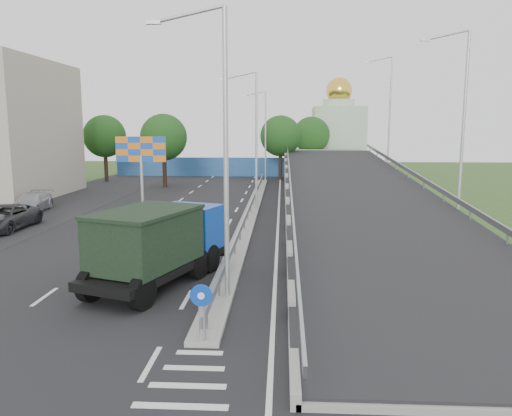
# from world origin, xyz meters

# --- Properties ---
(ground) EXTENTS (160.00, 160.00, 0.00)m
(ground) POSITION_xyz_m (0.00, 0.00, 0.00)
(ground) COLOR #2D4C1E
(ground) RESTS_ON ground
(road_surface) EXTENTS (26.00, 90.00, 0.04)m
(road_surface) POSITION_xyz_m (-3.00, 20.00, 0.00)
(road_surface) COLOR black
(road_surface) RESTS_ON ground
(parking_strip) EXTENTS (8.00, 90.00, 0.05)m
(parking_strip) POSITION_xyz_m (-16.00, 20.00, 0.00)
(parking_strip) COLOR black
(parking_strip) RESTS_ON ground
(median) EXTENTS (1.00, 44.00, 0.20)m
(median) POSITION_xyz_m (0.00, 24.00, 0.10)
(median) COLOR gray
(median) RESTS_ON ground
(overpass_ramp) EXTENTS (10.00, 50.00, 3.50)m
(overpass_ramp) POSITION_xyz_m (7.50, 24.00, 1.75)
(overpass_ramp) COLOR gray
(overpass_ramp) RESTS_ON ground
(median_guardrail) EXTENTS (0.09, 44.00, 0.71)m
(median_guardrail) POSITION_xyz_m (0.00, 24.00, 0.75)
(median_guardrail) COLOR gray
(median_guardrail) RESTS_ON median
(sign_bollard) EXTENTS (0.64, 0.23, 1.67)m
(sign_bollard) POSITION_xyz_m (0.00, 2.17, 1.03)
(sign_bollard) COLOR black
(sign_bollard) RESTS_ON median
(lamp_post_near) EXTENTS (2.74, 0.18, 10.08)m
(lamp_post_near) POSITION_xyz_m (0.11, 6.00, 5.81)
(lamp_post_near) COLOR #B2B5B7
(lamp_post_near) RESTS_ON median
(lamp_post_mid) EXTENTS (2.74, 0.18, 10.08)m
(lamp_post_mid) POSITION_xyz_m (0.11, 26.00, 5.81)
(lamp_post_mid) COLOR #B2B5B7
(lamp_post_mid) RESTS_ON median
(lamp_post_far) EXTENTS (2.74, 0.18, 10.08)m
(lamp_post_far) POSITION_xyz_m (0.11, 46.00, 5.81)
(lamp_post_far) COLOR #B2B5B7
(lamp_post_far) RESTS_ON median
(blue_wall) EXTENTS (30.00, 0.50, 2.40)m
(blue_wall) POSITION_xyz_m (-4.00, 52.00, 1.20)
(blue_wall) COLOR #274F91
(blue_wall) RESTS_ON ground
(church) EXTENTS (7.00, 7.00, 13.80)m
(church) POSITION_xyz_m (10.00, 60.00, 5.31)
(church) COLOR #B2CCAD
(church) RESTS_ON ground
(billboard) EXTENTS (4.00, 0.24, 5.50)m
(billboard) POSITION_xyz_m (-9.00, 28.00, 4.19)
(billboard) COLOR #B2B5B7
(billboard) RESTS_ON ground
(tree_left_mid) EXTENTS (4.80, 4.80, 7.60)m
(tree_left_mid) POSITION_xyz_m (-10.00, 40.00, 5.18)
(tree_left_mid) COLOR black
(tree_left_mid) RESTS_ON ground
(tree_median_far) EXTENTS (4.80, 4.80, 7.60)m
(tree_median_far) POSITION_xyz_m (2.00, 48.00, 5.18)
(tree_median_far) COLOR black
(tree_median_far) RESTS_ON ground
(tree_left_far) EXTENTS (4.80, 4.80, 7.60)m
(tree_left_far) POSITION_xyz_m (-18.00, 45.00, 5.18)
(tree_left_far) COLOR black
(tree_left_far) RESTS_ON ground
(tree_ramp_far) EXTENTS (4.80, 4.80, 7.60)m
(tree_ramp_far) POSITION_xyz_m (6.00, 55.00, 5.18)
(tree_ramp_far) COLOR black
(tree_ramp_far) RESTS_ON ground
(dump_truck) EXTENTS (4.82, 7.57, 3.14)m
(dump_truck) POSITION_xyz_m (-2.64, 7.93, 1.74)
(dump_truck) COLOR black
(dump_truck) RESTS_ON ground
(parked_car_c) EXTENTS (2.52, 5.46, 1.52)m
(parked_car_c) POSITION_xyz_m (-14.70, 17.85, 0.76)
(parked_car_c) COLOR #2F2F33
(parked_car_c) RESTS_ON ground
(parked_car_d) EXTENTS (2.55, 5.12, 1.43)m
(parked_car_d) POSITION_xyz_m (-16.31, 24.34, 0.71)
(parked_car_d) COLOR #A3A4AC
(parked_car_d) RESTS_ON ground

